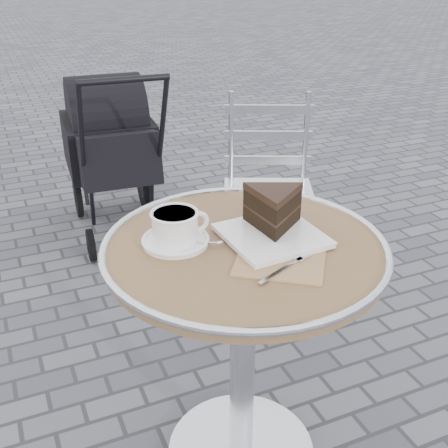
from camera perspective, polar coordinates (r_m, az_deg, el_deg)
name	(u,v)px	position (r m, az deg, el deg)	size (l,w,h in m)	color
cafe_table	(244,300)	(1.48, 2.00, -7.70)	(0.72, 0.72, 0.74)	silver
cappuccino_set	(176,229)	(1.39, -4.91, -0.56)	(0.18, 0.16, 0.08)	white
cake_plate_set	(274,215)	(1.42, 5.06, 0.94)	(0.29, 0.37, 0.12)	#A07657
bistro_chair	(268,170)	(2.44, 4.54, 5.50)	(0.50, 0.50, 0.85)	silver
baby_stroller	(112,154)	(3.00, -11.26, 6.95)	(0.47, 0.92, 0.93)	black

